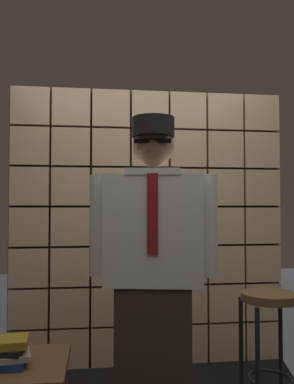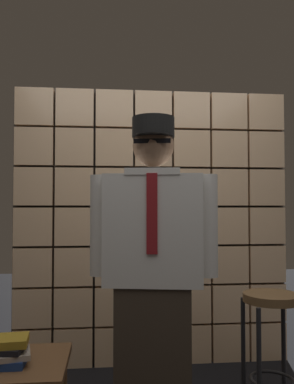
{
  "view_description": "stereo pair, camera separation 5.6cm",
  "coord_description": "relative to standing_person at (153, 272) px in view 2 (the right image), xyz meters",
  "views": [
    {
      "loc": [
        -0.43,
        -1.86,
        1.26
      ],
      "look_at": [
        -0.16,
        0.31,
        1.34
      ],
      "focal_mm": 37.68,
      "sensor_mm": 36.0,
      "label": 1
    },
    {
      "loc": [
        -0.38,
        -1.87,
        1.26
      ],
      "look_at": [
        -0.16,
        0.31,
        1.34
      ],
      "focal_mm": 37.68,
      "sensor_mm": 36.0,
      "label": 2
    }
  ],
  "objects": [
    {
      "name": "glass_block_wall",
      "position": [
        0.13,
        1.11,
        0.19
      ],
      "size": [
        2.25,
        0.1,
        2.25
      ],
      "color": "#E0B78C",
      "rests_on": "ground"
    },
    {
      "name": "book_stack",
      "position": [
        -0.74,
        -0.1,
        -0.36
      ],
      "size": [
        0.26,
        0.21,
        0.13
      ],
      "color": "navy",
      "rests_on": "side_table"
    },
    {
      "name": "standing_person",
      "position": [
        0.0,
        0.0,
        0.0
      ],
      "size": [
        0.7,
        0.34,
        1.75
      ],
      "rotation": [
        0.0,
        0.0,
        -0.17
      ],
      "color": "#382D23",
      "rests_on": "ground"
    },
    {
      "name": "side_table",
      "position": [
        -0.71,
        -0.06,
        -0.49
      ],
      "size": [
        0.52,
        0.52,
        0.48
      ],
      "color": "brown",
      "rests_on": "ground"
    },
    {
      "name": "bar_stool",
      "position": [
        0.74,
        0.2,
        -0.36
      ],
      "size": [
        0.34,
        0.34,
        0.73
      ],
      "color": "brown",
      "rests_on": "ground"
    }
  ]
}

